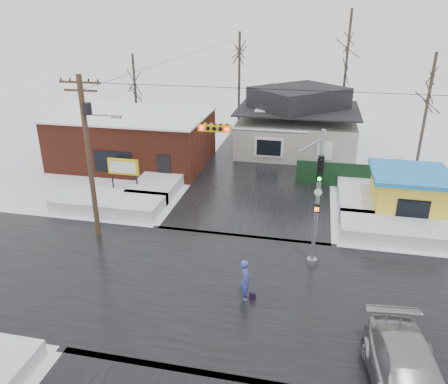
% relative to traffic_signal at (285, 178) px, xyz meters
% --- Properties ---
extents(ground, '(120.00, 120.00, 0.00)m').
position_rel_traffic_signal_xyz_m(ground, '(-2.43, -2.97, -4.54)').
color(ground, white).
rests_on(ground, ground).
extents(road_ns, '(10.00, 120.00, 0.02)m').
position_rel_traffic_signal_xyz_m(road_ns, '(-2.43, -2.97, -4.53)').
color(road_ns, black).
rests_on(road_ns, ground).
extents(road_ew, '(120.00, 10.00, 0.02)m').
position_rel_traffic_signal_xyz_m(road_ew, '(-2.43, -2.97, -4.53)').
color(road_ew, black).
rests_on(road_ew, ground).
extents(snowbank_nw, '(7.00, 3.00, 0.80)m').
position_rel_traffic_signal_xyz_m(snowbank_nw, '(-11.43, 4.03, -4.14)').
color(snowbank_nw, white).
rests_on(snowbank_nw, ground).
extents(snowbank_ne, '(7.00, 3.00, 0.80)m').
position_rel_traffic_signal_xyz_m(snowbank_ne, '(6.57, 4.03, -4.14)').
color(snowbank_ne, white).
rests_on(snowbank_ne, ground).
extents(snowbank_nside_w, '(3.00, 8.00, 0.80)m').
position_rel_traffic_signal_xyz_m(snowbank_nside_w, '(-9.43, 9.03, -4.14)').
color(snowbank_nside_w, white).
rests_on(snowbank_nside_w, ground).
extents(snowbank_nside_e, '(3.00, 8.00, 0.80)m').
position_rel_traffic_signal_xyz_m(snowbank_nside_e, '(4.57, 9.03, -4.14)').
color(snowbank_nside_e, white).
rests_on(snowbank_nside_e, ground).
extents(traffic_signal, '(6.05, 0.68, 7.00)m').
position_rel_traffic_signal_xyz_m(traffic_signal, '(0.00, 0.00, 0.00)').
color(traffic_signal, gray).
rests_on(traffic_signal, ground).
extents(utility_pole, '(3.15, 0.44, 9.00)m').
position_rel_traffic_signal_xyz_m(utility_pole, '(-10.36, 0.53, 0.57)').
color(utility_pole, '#382619').
rests_on(utility_pole, ground).
extents(brick_building, '(12.20, 8.20, 4.12)m').
position_rel_traffic_signal_xyz_m(brick_building, '(-13.43, 13.03, -2.46)').
color(brick_building, maroon).
rests_on(brick_building, ground).
extents(marquee_sign, '(2.20, 0.21, 2.55)m').
position_rel_traffic_signal_xyz_m(marquee_sign, '(-11.43, 6.53, -2.62)').
color(marquee_sign, black).
rests_on(marquee_sign, ground).
extents(house, '(10.40, 8.40, 5.76)m').
position_rel_traffic_signal_xyz_m(house, '(-0.43, 19.03, -1.92)').
color(house, '#A5A295').
rests_on(house, ground).
extents(kiosk, '(4.60, 4.60, 2.88)m').
position_rel_traffic_signal_xyz_m(kiosk, '(7.07, 7.03, -3.08)').
color(kiosk, yellow).
rests_on(kiosk, ground).
extents(fence, '(8.00, 0.12, 1.80)m').
position_rel_traffic_signal_xyz_m(fence, '(4.07, 11.03, -3.64)').
color(fence, black).
rests_on(fence, ground).
extents(tree_far_left, '(3.00, 3.00, 10.00)m').
position_rel_traffic_signal_xyz_m(tree_far_left, '(-6.43, 23.03, 3.41)').
color(tree_far_left, '#332821').
rests_on(tree_far_left, ground).
extents(tree_far_mid, '(3.00, 3.00, 12.00)m').
position_rel_traffic_signal_xyz_m(tree_far_mid, '(3.57, 25.03, 5.00)').
color(tree_far_mid, '#332821').
rests_on(tree_far_mid, ground).
extents(tree_far_right, '(3.00, 3.00, 9.00)m').
position_rel_traffic_signal_xyz_m(tree_far_right, '(9.57, 17.03, 2.62)').
color(tree_far_right, '#332821').
rests_on(tree_far_right, ground).
extents(tree_far_west, '(3.00, 3.00, 8.00)m').
position_rel_traffic_signal_xyz_m(tree_far_west, '(-16.43, 21.03, 1.82)').
color(tree_far_west, '#332821').
rests_on(tree_far_west, ground).
extents(pedestrian, '(0.61, 0.80, 1.95)m').
position_rel_traffic_signal_xyz_m(pedestrian, '(-1.28, -3.51, -3.57)').
color(pedestrian, '#3E49AE').
rests_on(pedestrian, ground).
extents(car, '(2.87, 5.99, 1.68)m').
position_rel_traffic_signal_xyz_m(car, '(4.86, -7.83, -3.70)').
color(car, '#A0A2A7').
rests_on(car, ground).
extents(shopping_bag, '(0.28, 0.13, 0.35)m').
position_rel_traffic_signal_xyz_m(shopping_bag, '(-0.93, -3.56, -4.36)').
color(shopping_bag, black).
rests_on(shopping_bag, ground).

